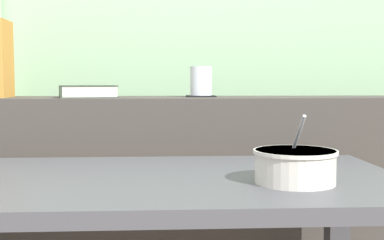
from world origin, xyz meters
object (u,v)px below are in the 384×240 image
(breakfast_table, at_px, (154,223))
(juice_glass, at_px, (201,82))
(closed_book, at_px, (87,91))
(coaster_square, at_px, (201,96))
(soup_bowl, at_px, (295,167))

(breakfast_table, height_order, juice_glass, juice_glass)
(closed_book, bearing_deg, coaster_square, 5.08)
(breakfast_table, height_order, soup_bowl, soup_bowl)
(coaster_square, height_order, soup_bowl, coaster_square)
(closed_book, height_order, soup_bowl, closed_book)
(closed_book, bearing_deg, juice_glass, 5.08)
(coaster_square, height_order, juice_glass, juice_glass)
(juice_glass, relative_size, soup_bowl, 0.55)
(breakfast_table, relative_size, soup_bowl, 6.38)
(soup_bowl, bearing_deg, juice_glass, 102.68)
(coaster_square, distance_m, juice_glass, 0.05)
(juice_glass, height_order, closed_book, juice_glass)
(coaster_square, relative_size, soup_bowl, 0.54)
(coaster_square, bearing_deg, closed_book, -174.92)
(breakfast_table, distance_m, juice_glass, 0.70)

